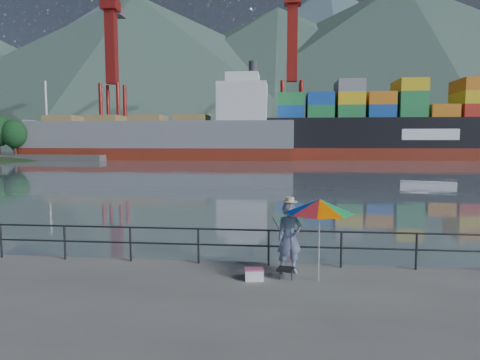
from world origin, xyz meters
name	(u,v)px	position (x,y,z in m)	size (l,w,h in m)	color
harbor_water	(273,151)	(0.00, 130.00, 0.00)	(500.00, 280.00, 0.00)	slate
far_dock	(311,155)	(10.00, 93.00, 0.00)	(200.00, 40.00, 0.40)	#514F4C
guardrail	(164,245)	(0.00, 1.70, 0.52)	(22.00, 0.06, 1.03)	#2D3033
mountains	(357,74)	(38.82, 207.75, 35.55)	(600.00, 332.80, 80.00)	#385147
port_cranes	(417,80)	(31.00, 84.00, 16.00)	(116.00, 28.00, 38.40)	#B3231F
container_stacks	(418,143)	(34.48, 93.20, 2.69)	(58.00, 5.40, 7.80)	#267F3F
fisherman	(289,238)	(3.57, 1.07, 0.94)	(0.69, 0.45, 1.88)	navy
beach_umbrella	(320,206)	(4.29, 0.46, 1.90)	(1.92, 1.92, 2.07)	white
folding_stool	(285,273)	(3.47, 0.62, 0.14)	(0.48, 0.48, 0.26)	black
cooler_bag	(254,275)	(2.68, 0.40, 0.13)	(0.46, 0.30, 0.26)	silver
fishing_rod	(281,264)	(3.34, 1.91, 0.00)	(0.02, 0.02, 2.02)	black
bulk_carrier	(166,137)	(-19.07, 70.41, 4.11)	(52.41, 9.07, 14.50)	maroon
container_ship	(430,128)	(31.30, 75.38, 5.81)	(62.42, 10.40, 18.10)	maroon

